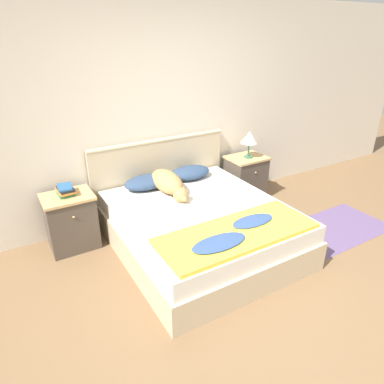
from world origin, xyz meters
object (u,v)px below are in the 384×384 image
Objects in this scene: pillow_left at (147,182)px; book_stack at (66,190)px; bed at (201,228)px; dog at (168,183)px; nightstand_right at (245,178)px; pillow_right at (190,173)px; table_lamp at (249,138)px; nightstand_left at (71,221)px.

pillow_left is 2.24× the size of book_stack.
bed is 2.35× the size of dog.
pillow_right reaches higher than nightstand_right.
nightstand_right is 0.93m from pillow_right.
pillow_left is 1.00× the size of pillow_right.
pillow_left is 1.51m from table_lamp.
bed is 0.86m from pillow_right.
nightstand_right is at bearing 90.00° from table_lamp.
bed is 3.08× the size of nightstand_right.
book_stack is (-0.90, 0.02, 0.10)m from pillow_left.
nightstand_left is 0.76× the size of dog.
bed is 3.55× the size of pillow_right.
nightstand_left is (-1.19, 0.74, 0.07)m from bed.
nightstand_right is at bearing -0.60° from book_stack.
dog reaches higher than nightstand_right.
dog reaches higher than nightstand_left.
dog is at bearing -11.48° from nightstand_left.
dog is (-0.41, -0.22, 0.03)m from pillow_right.
pillow_right is 2.24× the size of book_stack.
book_stack is (-1.07, 0.24, 0.06)m from dog.
nightstand_right is at bearing 0.00° from nightstand_left.
pillow_left reaches higher than bed.
nightstand_left is 1.00× the size of nightstand_right.
pillow_left is 0.28m from dog.
bed is 3.55× the size of pillow_left.
dog is at bearing -51.94° from pillow_left.
table_lamp reaches higher than pillow_right.
pillow_left is (-1.48, 0.00, 0.26)m from nightstand_right.
pillow_left is (0.90, 0.00, 0.26)m from nightstand_left.
bed is 7.94× the size of book_stack.
bed is at bearing -77.17° from dog.
pillow_left is at bearing 179.06° from table_lamp.
dog is at bearing -12.77° from book_stack.
dog is at bearing 102.83° from bed.
bed is at bearing -32.73° from book_stack.
book_stack is at bearing 86.55° from nightstand_left.
dog is 3.38× the size of book_stack.
table_lamp is at bearing -1.16° from book_stack.
pillow_left reaches higher than nightstand_right.
dog is (-0.12, 0.52, 0.36)m from bed.
pillow_right is 1.48× the size of table_lamp.
dog is 1.35m from table_lamp.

